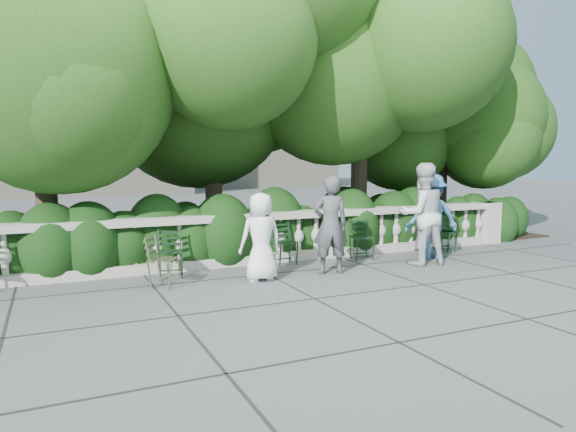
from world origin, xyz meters
name	(u,v)px	position (x,y,z in m)	size (l,w,h in m)	color
ground	(313,281)	(0.00, 0.00, 0.00)	(90.00, 90.00, 0.00)	#4B4E52
balustrade	(271,238)	(0.00, 1.80, 0.49)	(12.00, 0.44, 1.00)	#9E998E
shrub_hedge	(250,252)	(0.00, 3.00, 0.00)	(15.00, 2.60, 1.70)	black
tree_canopy	(274,72)	(0.69, 3.19, 3.96)	(15.04, 6.52, 6.78)	#3F3023
chair_b	(171,279)	(-2.12, 1.16, 0.00)	(0.44, 0.48, 0.84)	black
chair_c	(288,266)	(0.14, 1.30, 0.00)	(0.44, 0.48, 0.84)	black
chair_d	(365,260)	(1.78, 1.15, 0.00)	(0.44, 0.48, 0.84)	black
chair_e	(451,252)	(4.05, 1.17, 0.00)	(0.44, 0.48, 0.84)	black
chair_f	(447,253)	(3.93, 1.15, 0.00)	(0.44, 0.48, 0.84)	black
chair_weathered	(173,287)	(-2.22, 0.57, 0.00)	(0.44, 0.48, 0.84)	black
person_businessman	(261,237)	(-0.78, 0.41, 0.74)	(0.73, 0.47, 1.48)	white
person_woman_grey	(330,225)	(0.55, 0.41, 0.87)	(0.64, 0.42, 1.75)	#444449
person_casual_man	(422,214)	(2.56, 0.37, 0.98)	(0.96, 0.74, 1.97)	silver
person_older_blue	(432,216)	(3.16, 0.79, 0.87)	(1.12, 0.65, 1.74)	#326396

